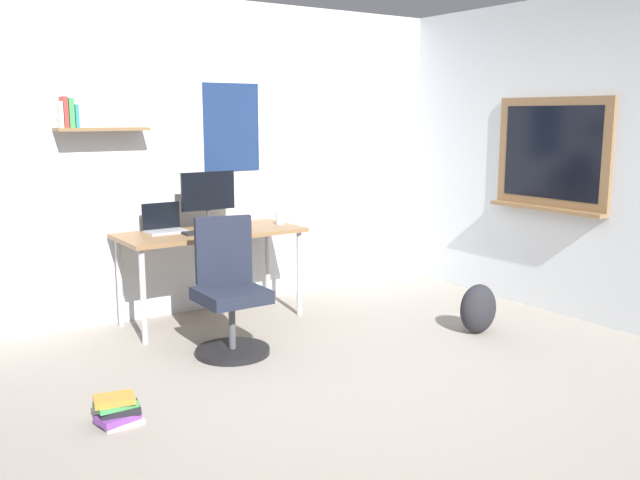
{
  "coord_description": "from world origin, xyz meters",
  "views": [
    {
      "loc": [
        -2.43,
        -2.96,
        1.65
      ],
      "look_at": [
        0.06,
        0.72,
        0.85
      ],
      "focal_mm": 38.84,
      "sensor_mm": 36.0,
      "label": 1
    }
  ],
  "objects": [
    {
      "name": "ground_plane",
      "position": [
        0.0,
        0.0,
        0.0
      ],
      "size": [
        5.2,
        5.2,
        0.0
      ],
      "primitive_type": "plane",
      "color": "gray",
      "rests_on": "ground"
    },
    {
      "name": "laptop",
      "position": [
        -0.43,
        2.2,
        0.8
      ],
      "size": [
        0.31,
        0.21,
        0.23
      ],
      "color": "#ADAFB5",
      "rests_on": "desk"
    },
    {
      "name": "office_chair",
      "position": [
        -0.32,
        1.29,
        0.41
      ],
      "size": [
        0.52,
        0.53,
        0.95
      ],
      "color": "black",
      "rests_on": "ground"
    },
    {
      "name": "wall_back",
      "position": [
        -0.0,
        2.45,
        1.3
      ],
      "size": [
        5.0,
        0.3,
        2.6
      ],
      "color": "silver",
      "rests_on": "ground"
    },
    {
      "name": "book_stack_on_floor",
      "position": [
        -1.37,
        0.57,
        0.08
      ],
      "size": [
        0.26,
        0.2,
        0.16
      ],
      "color": "silver",
      "rests_on": "ground"
    },
    {
      "name": "desk",
      "position": [
        -0.1,
        2.04,
        0.67
      ],
      "size": [
        1.46,
        0.65,
        0.74
      ],
      "color": "olive",
      "rests_on": "ground"
    },
    {
      "name": "keyboard",
      "position": [
        -0.17,
        1.96,
        0.75
      ],
      "size": [
        0.37,
        0.13,
        0.02
      ],
      "primitive_type": "cube",
      "color": "black",
      "rests_on": "desk"
    },
    {
      "name": "backpack",
      "position": [
        1.44,
        0.59,
        0.19
      ],
      "size": [
        0.32,
        0.22,
        0.38
      ],
      "primitive_type": "ellipsoid",
      "color": "#232328",
      "rests_on": "ground"
    },
    {
      "name": "monitor_primary",
      "position": [
        -0.06,
        2.15,
        1.01
      ],
      "size": [
        0.46,
        0.17,
        0.46
      ],
      "color": "#38383D",
      "rests_on": "desk"
    },
    {
      "name": "wall_right",
      "position": [
        2.45,
        0.03,
        1.3
      ],
      "size": [
        0.22,
        5.0,
        2.6
      ],
      "color": "silver",
      "rests_on": "ground"
    },
    {
      "name": "coffee_mug",
      "position": [
        0.53,
        2.01,
        0.79
      ],
      "size": [
        0.08,
        0.08,
        0.09
      ],
      "primitive_type": "cylinder",
      "color": "silver",
      "rests_on": "desk"
    },
    {
      "name": "computer_mouse",
      "position": [
        0.11,
        1.96,
        0.76
      ],
      "size": [
        0.1,
        0.06,
        0.03
      ],
      "primitive_type": "ellipsoid",
      "color": "#262628",
      "rests_on": "desk"
    }
  ]
}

